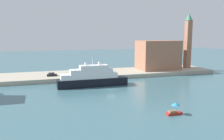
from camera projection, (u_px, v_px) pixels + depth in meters
The scene contains 9 objects.
ground at pixel (111, 89), 76.58m from camera, with size 400.00×400.00×0.00m, color #3D6670.
quay_dock at pixel (93, 74), 100.91m from camera, with size 110.00×20.00×1.63m, color #ADA38E.
large_yacht at pixel (92, 78), 81.07m from camera, with size 24.47×4.77×10.21m.
small_motorboat at pixel (174, 109), 52.42m from camera, with size 3.65×1.96×2.81m.
harbor_building at pixel (158, 55), 109.29m from camera, with size 18.62×11.91×13.52m, color #9E664C.
bell_tower at pixel (188, 39), 113.61m from camera, with size 3.41×3.41×26.41m.
parked_car at pixel (52, 75), 91.98m from camera, with size 3.88×1.73×1.38m.
person_figure at pixel (67, 75), 90.87m from camera, with size 0.36×0.36×1.67m.
mooring_bollard at pixel (102, 75), 93.47m from camera, with size 0.41×0.41×0.75m, color black.
Camera 1 is at (-22.79, -71.16, 17.95)m, focal length 37.27 mm.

